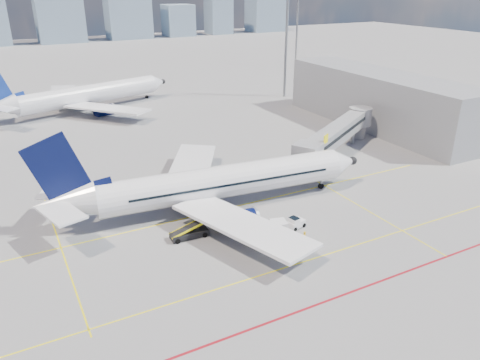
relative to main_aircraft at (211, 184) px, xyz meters
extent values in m
plane|color=gray|center=(2.30, -8.94, -3.22)|extent=(420.00, 420.00, 0.00)
cube|color=#FAEA0D|center=(2.30, -0.94, -3.21)|extent=(60.00, 0.18, 0.01)
cube|color=#FAEA0D|center=(2.30, -14.94, -3.21)|extent=(80.00, 0.15, 0.01)
cube|color=#FAEA0D|center=(16.30, -6.94, -3.21)|extent=(0.15, 28.00, 0.01)
cube|color=#FAEA0D|center=(-17.70, -0.94, -3.21)|extent=(0.15, 30.00, 0.01)
cube|color=maroon|center=(2.30, -20.94, -3.21)|extent=(90.00, 0.25, 0.01)
cube|color=gray|center=(24.55, 7.21, 0.68)|extent=(20.84, 13.93, 2.60)
cube|color=black|center=(24.55, 7.21, 0.88)|extent=(20.52, 13.82, 0.55)
cube|color=gray|center=(15.00, 1.56, 0.68)|extent=(4.49, 4.56, 3.00)
cube|color=black|center=(19.30, 3.86, -2.87)|extent=(2.20, 1.00, 0.70)
cylinder|color=slate|center=(19.30, 3.86, -1.52)|extent=(0.56, 0.56, 2.70)
cylinder|color=slate|center=(31.30, 11.06, -1.27)|extent=(0.60, 0.60, 3.90)
cylinder|color=gray|center=(34.30, 13.06, 0.68)|extent=(4.00, 4.00, 3.00)
cylinder|color=gray|center=(34.30, 13.06, -1.27)|extent=(2.40, 2.40, 3.90)
cube|color=#FAEA0D|center=(17.80, 1.36, 2.48)|extent=(1.26, 0.82, 1.20)
cube|color=gray|center=(42.30, 17.06, 1.78)|extent=(10.00, 42.00, 10.00)
cube|color=black|center=(37.50, 17.06, 1.78)|extent=(0.25, 40.00, 4.50)
cylinder|color=slate|center=(40.30, 46.06, 9.28)|extent=(0.56, 0.56, 25.00)
cylinder|color=slate|center=(67.30, 81.06, 9.28)|extent=(0.56, 0.56, 25.00)
cube|color=#768DA3|center=(10.60, 181.06, 8.52)|extent=(19.48, 14.13, 23.49)
cube|color=#768DA3|center=(41.08, 181.06, 10.44)|extent=(19.84, 12.29, 27.32)
cube|color=#768DA3|center=(65.75, 181.06, 4.12)|extent=(13.55, 12.50, 14.69)
cube|color=#768DA3|center=(87.69, 181.06, 10.42)|extent=(11.60, 11.03, 27.28)
cube|color=#768DA3|center=(116.23, 181.06, 5.20)|extent=(19.79, 13.24, 16.84)
cylinder|color=white|center=(1.74, -0.17, 0.08)|extent=(30.36, 6.90, 3.92)
cone|color=white|center=(18.52, -1.86, 0.08)|extent=(3.99, 4.26, 3.92)
sphere|color=black|center=(19.92, -2.00, 0.08)|extent=(1.21, 1.21, 1.10)
cone|color=white|center=(-16.44, 1.65, 0.63)|extent=(6.78, 4.54, 3.92)
cube|color=black|center=(17.23, -1.73, 0.63)|extent=(1.65, 1.65, 0.45)
cube|color=white|center=(1.15, 8.97, -1.00)|extent=(12.76, 16.98, 0.58)
cube|color=white|center=(-0.66, -9.01, -1.00)|extent=(10.16, 17.37, 0.58)
cylinder|color=#080F3C|center=(1.82, 5.67, -2.25)|extent=(3.83, 2.66, 2.31)
cylinder|color=#080F3C|center=(0.66, -5.92, -2.25)|extent=(3.83, 2.66, 2.31)
cylinder|color=#ADB1B5|center=(3.72, 5.48, -2.25)|extent=(0.59, 2.39, 2.37)
cylinder|color=#ADB1B5|center=(2.56, -6.11, -2.25)|extent=(0.59, 2.39, 2.37)
cube|color=#080F3C|center=(-16.44, 1.65, 4.10)|extent=(6.88, 1.01, 8.56)
cube|color=#080F3C|center=(-14.04, 1.41, 1.69)|extent=(5.67, 0.86, 2.16)
cube|color=white|center=(-16.52, 4.89, 0.98)|extent=(5.28, 6.38, 0.22)
cube|color=white|center=(-17.16, -1.51, 0.98)|extent=(4.47, 6.24, 0.22)
cylinder|color=slate|center=(15.23, -1.53, -2.32)|extent=(0.31, 0.31, 1.80)
cylinder|color=black|center=(15.23, -1.53, -2.84)|extent=(0.78, 0.35, 0.76)
cylinder|color=slate|center=(1.00, 2.52, -2.42)|extent=(0.35, 0.35, 1.60)
cylinder|color=black|center=(1.00, 2.52, -2.72)|extent=(1.06, 0.75, 1.00)
cylinder|color=slate|center=(0.48, -2.67, -2.42)|extent=(0.35, 0.35, 1.60)
cylinder|color=black|center=(0.48, -2.67, -2.72)|extent=(1.06, 0.75, 1.00)
cube|color=black|center=(2.44, 1.70, 0.38)|extent=(24.58, 2.56, 0.26)
cube|color=black|center=(2.05, -2.15, 0.38)|extent=(24.58, 2.56, 0.26)
cylinder|color=white|center=(-2.78, 55.15, 0.08)|extent=(30.88, 12.78, 4.03)
cone|color=white|center=(13.86, 60.14, 0.08)|extent=(4.73, 4.93, 4.03)
sphere|color=black|center=(15.25, 60.56, 0.08)|extent=(1.42, 1.42, 1.14)
cube|color=black|center=(12.58, 59.76, 0.65)|extent=(1.93, 1.93, 0.47)
cube|color=white|center=(-6.94, 63.62, -1.03)|extent=(7.51, 17.61, 0.60)
cube|color=white|center=(-1.59, 45.79, -1.03)|extent=(15.21, 16.45, 0.60)
cylinder|color=#080F3C|center=(-5.00, 60.74, -2.32)|extent=(4.25, 3.35, 2.38)
cylinder|color=#080F3C|center=(-1.55, 49.25, -2.32)|extent=(4.25, 3.35, 2.38)
cylinder|color=#ADB1B5|center=(-3.12, 61.31, -2.32)|extent=(1.05, 2.44, 2.44)
cylinder|color=#ADB1B5|center=(0.33, 49.82, -2.32)|extent=(1.05, 2.44, 2.44)
cube|color=navy|center=(-18.43, 50.45, 1.73)|extent=(5.68, 1.97, 2.23)
cube|color=white|center=(-20.25, 46.45, 1.01)|extent=(6.04, 6.46, 0.23)
cylinder|color=black|center=(-4.54, 57.42, -2.72)|extent=(1.14, 0.91, 1.00)
cylinder|color=black|center=(-3.00, 52.27, -2.72)|extent=(1.14, 0.91, 1.00)
cylinder|color=black|center=(10.59, 59.16, -2.84)|extent=(0.81, 0.49, 0.76)
cube|color=white|center=(6.28, -8.84, -2.72)|extent=(2.20, 1.53, 0.73)
cube|color=white|center=(5.93, -8.93, -2.17)|extent=(1.13, 1.23, 0.55)
cube|color=black|center=(5.93, -8.93, -1.99)|extent=(1.03, 1.16, 0.32)
cylinder|color=black|center=(5.69, -9.50, -2.97)|extent=(0.54, 0.31, 0.51)
cylinder|color=black|center=(5.46, -8.53, -2.97)|extent=(0.54, 0.31, 0.51)
cylinder|color=black|center=(7.11, -9.15, -2.97)|extent=(0.54, 0.31, 0.51)
cylinder|color=black|center=(6.87, -8.18, -2.97)|extent=(0.54, 0.31, 0.51)
cube|color=black|center=(2.31, -9.68, -2.88)|extent=(4.10, 2.59, 0.19)
cube|color=white|center=(1.40, -9.44, -1.95)|extent=(1.98, 1.94, 1.63)
cube|color=white|center=(3.23, -9.91, -1.95)|extent=(1.98, 1.94, 1.63)
cylinder|color=black|center=(0.70, -10.02, -3.05)|extent=(0.36, 0.23, 0.34)
cylinder|color=black|center=(1.07, -8.59, -3.05)|extent=(0.36, 0.23, 0.34)
cylinder|color=black|center=(3.56, -10.76, -3.05)|extent=(0.36, 0.23, 0.34)
cylinder|color=black|center=(3.93, -9.33, -3.05)|extent=(0.36, 0.23, 0.34)
cube|color=black|center=(-5.12, -5.24, -2.79)|extent=(4.09, 1.58, 0.67)
cube|color=black|center=(-4.35, -5.26, -1.78)|extent=(5.81, 1.16, 1.78)
cube|color=#FAEA0D|center=(-4.33, -4.73, -1.78)|extent=(5.80, 0.28, 1.85)
cube|color=#FAEA0D|center=(-4.37, -5.79, -1.78)|extent=(5.80, 0.28, 1.85)
cylinder|color=black|center=(-6.69, -5.86, -2.93)|extent=(0.59, 0.25, 0.58)
cylinder|color=black|center=(-6.64, -4.51, -2.93)|extent=(0.59, 0.25, 0.58)
cylinder|color=black|center=(-3.60, -5.96, -2.93)|extent=(0.59, 0.25, 0.58)
cylinder|color=black|center=(-3.56, -4.62, -2.93)|extent=(0.59, 0.25, 0.58)
imported|color=gold|center=(4.93, -12.35, -2.41)|extent=(0.45, 0.63, 1.63)
camera|label=1|loc=(-20.89, -46.56, 22.35)|focal=35.00mm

